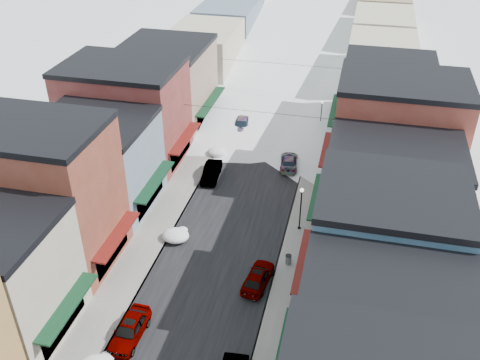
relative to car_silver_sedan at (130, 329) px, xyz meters
The scene contains 28 objects.
road 46.58m from the car_silver_sedan, 85.31° to the left, with size 10.00×160.00×0.01m, color black.
sidewalk_left 46.51m from the car_silver_sedan, 93.44° to the left, with size 3.20×160.00×0.15m, color gray.
sidewalk_right 47.58m from the car_silver_sedan, 77.36° to the left, with size 3.20×160.00×0.15m, color gray.
curb_left 46.44m from the car_silver_sedan, 91.53° to the left, with size 0.10×160.00×0.15m, color slate.
curb_right 47.26m from the car_silver_sedan, 79.20° to the left, with size 0.10×160.00×0.15m, color slate.
bldg_l_brick_near 13.25m from the car_silver_sedan, 145.01° to the left, with size 12.30×8.20×12.50m.
bldg_l_grayblue 18.43m from the car_silver_sedan, 121.32° to the left, with size 11.30×9.20×9.00m.
bldg_l_brick_far 26.95m from the car_silver_sedan, 113.04° to the left, with size 13.30×9.20×11.00m.
bldg_l_tan 35.93m from the car_silver_sedan, 105.25° to the left, with size 11.30×11.20×10.00m.
bldg_r_green 17.53m from the car_silver_sedan, ahead, with size 11.30×9.20×9.50m.
bldg_r_blue 19.08m from the car_silver_sedan, 23.58° to the left, with size 11.30×9.20×10.50m.
bldg_r_cream 24.28m from the car_silver_sedan, 43.18° to the left, with size 12.30×9.20×9.00m.
bldg_r_brick_far 31.54m from the car_silver_sedan, 54.70° to the left, with size 13.30×9.20×11.50m.
bldg_r_tan 39.49m from the car_silver_sedan, 64.36° to the left, with size 11.30×11.20×9.50m.
distant_blocks 69.60m from the car_silver_sedan, 86.86° to the left, with size 34.00×55.00×8.00m.
overhead_cables 34.56m from the car_silver_sedan, 83.59° to the left, with size 16.40×15.04×0.04m.
car_silver_sedan is the anchor object (origin of this frame).
car_dark_hatch 22.18m from the car_silver_sedan, 90.72° to the left, with size 1.56×4.48×1.47m, color black.
car_silver_wagon 33.77m from the car_silver_sedan, 89.48° to the left, with size 2.10×5.18×1.50m, color #A1A5AA.
car_gray_suv 10.77m from the car_silver_sedan, 44.04° to the left, with size 1.76×4.36×1.49m, color #999DA1.
car_black_sedan 27.38m from the car_silver_sedan, 74.52° to the left, with size 1.86×4.57×1.33m, color black.
car_lane_silver 40.48m from the car_silver_sedan, 85.45° to the left, with size 1.61×4.00×1.36m, color #AFB1B8.
car_lane_white 53.68m from the car_silver_sedan, 85.07° to the left, with size 2.23×4.84×1.35m, color white.
trash_can 14.20m from the car_silver_sedan, 46.53° to the left, with size 0.52×0.52×0.88m.
streetlamp_near 18.47m from the car_silver_sedan, 56.98° to the left, with size 0.36×0.36×4.35m.
streetlamp_far 37.10m from the car_silver_sedan, 74.80° to the left, with size 0.33×0.33×3.93m.
snow_pile_mid 11.42m from the car_silver_sedan, 92.38° to the left, with size 2.42×2.69×1.02m.
snow_pile_far 27.14m from the car_silver_sedan, 92.27° to the left, with size 2.07×2.47×0.88m.
Camera 1 is at (9.92, -10.38, 29.88)m, focal length 40.00 mm.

